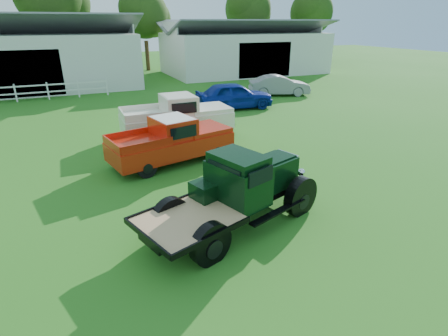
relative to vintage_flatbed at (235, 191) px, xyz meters
name	(u,v)px	position (x,y,z in m)	size (l,w,h in m)	color
ground	(235,219)	(0.13, 0.26, -1.01)	(120.00, 120.00, 0.00)	#266B18
shed_left	(16,53)	(-6.87, 26.26, 1.79)	(18.80, 10.20, 5.60)	silver
shed_right	(244,47)	(14.13, 27.26, 1.59)	(16.80, 9.20, 5.20)	silver
tree_b	(52,14)	(-3.87, 34.26, 4.74)	(6.90, 6.90, 11.50)	black
tree_c	(145,27)	(5.13, 33.26, 3.49)	(5.40, 5.40, 9.00)	black
tree_d	(248,22)	(18.13, 34.26, 3.99)	(6.00, 6.00, 10.00)	black
tree_e	(310,24)	(26.13, 32.26, 3.74)	(5.70, 5.70, 9.50)	black
vintage_flatbed	(235,191)	(0.00, 0.00, 0.00)	(5.08, 2.01, 2.01)	black
red_pickup	(171,140)	(-0.25, 5.14, -0.11)	(4.91, 1.89, 1.79)	red
white_pickup	(177,117)	(0.91, 8.21, -0.04)	(5.28, 2.05, 1.94)	silver
misc_car_blue	(234,95)	(5.89, 12.40, -0.18)	(1.95, 4.85, 1.65)	navy
misc_car_grey	(279,85)	(10.82, 14.95, -0.28)	(1.54, 4.41, 1.45)	gray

